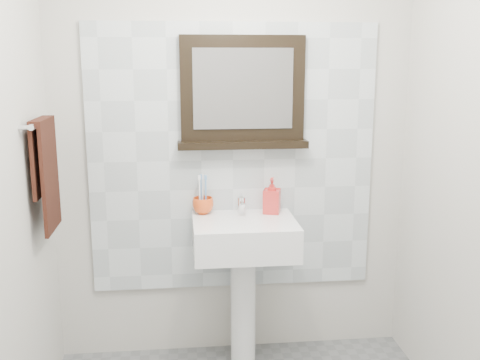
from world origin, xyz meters
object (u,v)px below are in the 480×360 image
pedestal_sink (244,252)px  toothbrush_cup (203,206)px  framed_mirror (243,95)px  hand_towel (46,166)px  soap_dispenser (272,196)px

pedestal_sink → toothbrush_cup: pedestal_sink is taller
pedestal_sink → framed_mirror: 0.86m
framed_mirror → hand_towel: 1.09m
pedestal_sink → soap_dispenser: 0.35m
soap_dispenser → hand_towel: bearing=-150.2°
pedestal_sink → framed_mirror: (0.01, 0.19, 0.84)m
pedestal_sink → toothbrush_cup: bearing=145.7°
hand_towel → soap_dispenser: bearing=12.4°
soap_dispenser → framed_mirror: framed_mirror is taller
framed_mirror → soap_dispenser: bearing=-23.6°
hand_towel → framed_mirror: bearing=17.9°
pedestal_sink → toothbrush_cup: size_ratio=8.23×
framed_mirror → pedestal_sink: bearing=-93.5°
pedestal_sink → soap_dispenser: (0.17, 0.12, 0.28)m
toothbrush_cup → pedestal_sink: bearing=-34.3°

